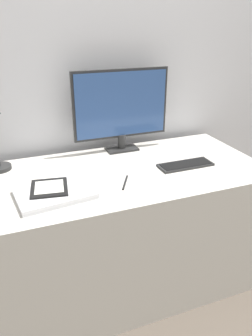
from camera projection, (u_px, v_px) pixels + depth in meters
ground_plane at (134, 294)px, 1.83m from camera, size 10.00×10.00×0.00m
wall_back at (96, 59)px, 1.82m from camera, size 3.60×0.05×2.40m
desk at (125, 228)px, 1.80m from camera, size 1.43×0.70×0.70m
monitor at (121, 108)px, 1.82m from camera, size 0.55×0.11×0.46m
keyboard at (186, 165)px, 1.71m from camera, size 0.29×0.11×0.01m
laptop at (54, 193)px, 1.42m from camera, size 0.35×0.27×0.03m
ereader at (49, 188)px, 1.42m from camera, size 0.18×0.19×0.01m
pen at (125, 182)px, 1.53m from camera, size 0.08×0.13×0.01m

